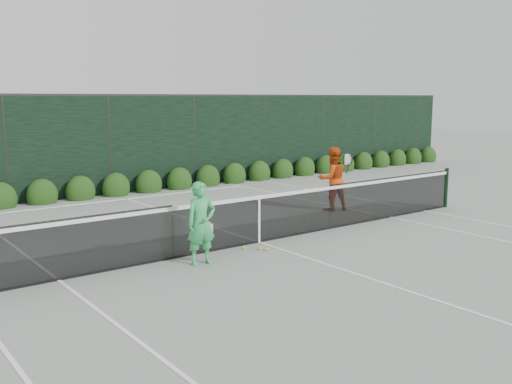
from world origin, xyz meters
TOP-DOWN VIEW (x-y plane):
  - ground at (0.00, 0.00)m, footprint 80.00×80.00m
  - tennis_net at (-0.02, 0.00)m, footprint 12.90×0.10m
  - player_woman at (-1.75, -0.60)m, footprint 0.63×0.42m
  - player_man at (3.63, 1.56)m, footprint 0.98×0.83m
  - court_lines at (0.00, 0.00)m, footprint 11.03×23.83m
  - windscreen_fence at (0.00, -2.71)m, footprint 32.00×21.07m
  - hedge_row at (-0.00, 7.15)m, footprint 31.66×0.65m
  - tennis_balls at (0.39, -0.08)m, footprint 2.61×1.51m

SIDE VIEW (x-z plane):
  - ground at x=0.00m, z-range 0.00..0.00m
  - court_lines at x=0.00m, z-range 0.00..0.01m
  - tennis_balls at x=0.39m, z-range 0.00..0.07m
  - hedge_row at x=0.00m, z-range -0.23..0.70m
  - tennis_net at x=-0.02m, z-range 0.00..1.07m
  - player_woman at x=-1.75m, z-range 0.00..1.49m
  - player_man at x=3.63m, z-range 0.00..1.67m
  - windscreen_fence at x=0.00m, z-range -0.02..3.04m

